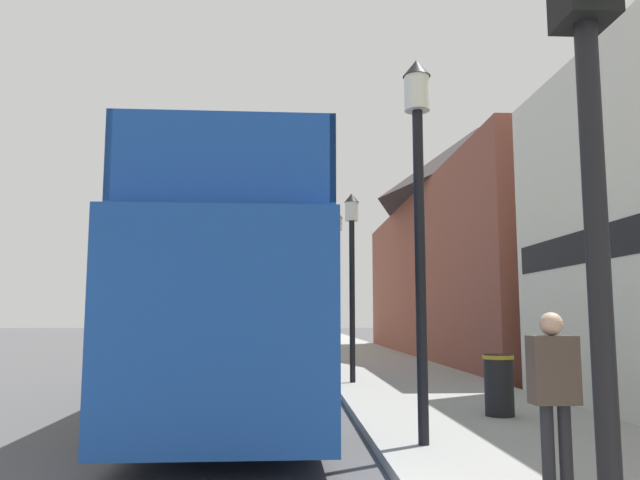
{
  "coord_description": "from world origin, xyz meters",
  "views": [
    {
      "loc": [
        4.35,
        -3.88,
        1.64
      ],
      "look_at": [
        4.87,
        6.26,
        2.9
      ],
      "focal_mm": 35.0,
      "sensor_mm": 36.0,
      "label": 1
    }
  ],
  "objects_px": {
    "traffic_signal": "(589,58)",
    "litter_bin": "(499,383)",
    "pedestrian_second": "(554,383)",
    "lamp_post_second": "(352,250)",
    "parked_car_ahead_of_bus": "(285,348)",
    "tour_bus": "(244,309)",
    "lamp_post_third": "(338,258)",
    "lamp_post_nearest": "(418,174)"
  },
  "relations": [
    {
      "from": "parked_car_ahead_of_bus",
      "to": "pedestrian_second",
      "type": "bearing_deg",
      "value": -81.57
    },
    {
      "from": "tour_bus",
      "to": "parked_car_ahead_of_bus",
      "type": "relative_size",
      "value": 2.57
    },
    {
      "from": "parked_car_ahead_of_bus",
      "to": "litter_bin",
      "type": "relative_size",
      "value": 4.5
    },
    {
      "from": "pedestrian_second",
      "to": "lamp_post_third",
      "type": "bearing_deg",
      "value": 92.07
    },
    {
      "from": "parked_car_ahead_of_bus",
      "to": "lamp_post_second",
      "type": "distance_m",
      "value": 5.24
    },
    {
      "from": "lamp_post_second",
      "to": "lamp_post_third",
      "type": "bearing_deg",
      "value": 88.13
    },
    {
      "from": "traffic_signal",
      "to": "litter_bin",
      "type": "xyz_separation_m",
      "value": [
        1.65,
        6.53,
        -2.37
      ]
    },
    {
      "from": "parked_car_ahead_of_bus",
      "to": "litter_bin",
      "type": "height_order",
      "value": "parked_car_ahead_of_bus"
    },
    {
      "from": "tour_bus",
      "to": "pedestrian_second",
      "type": "distance_m",
      "value": 7.0
    },
    {
      "from": "pedestrian_second",
      "to": "lamp_post_second",
      "type": "xyz_separation_m",
      "value": [
        -0.82,
        9.21,
        2.16
      ]
    },
    {
      "from": "traffic_signal",
      "to": "lamp_post_nearest",
      "type": "bearing_deg",
      "value": 89.68
    },
    {
      "from": "tour_bus",
      "to": "lamp_post_third",
      "type": "bearing_deg",
      "value": 74.93
    },
    {
      "from": "tour_bus",
      "to": "lamp_post_third",
      "type": "xyz_separation_m",
      "value": [
        2.55,
        10.11,
        1.91
      ]
    },
    {
      "from": "parked_car_ahead_of_bus",
      "to": "traffic_signal",
      "type": "height_order",
      "value": "traffic_signal"
    },
    {
      "from": "lamp_post_nearest",
      "to": "litter_bin",
      "type": "bearing_deg",
      "value": 51.94
    },
    {
      "from": "tour_bus",
      "to": "litter_bin",
      "type": "bearing_deg",
      "value": -27.61
    },
    {
      "from": "lamp_post_third",
      "to": "traffic_signal",
      "type": "bearing_deg",
      "value": -90.44
    },
    {
      "from": "lamp_post_second",
      "to": "litter_bin",
      "type": "distance_m",
      "value": 5.93
    },
    {
      "from": "traffic_signal",
      "to": "lamp_post_nearest",
      "type": "height_order",
      "value": "lamp_post_nearest"
    },
    {
      "from": "pedestrian_second",
      "to": "traffic_signal",
      "type": "relative_size",
      "value": 0.39
    },
    {
      "from": "traffic_signal",
      "to": "lamp_post_third",
      "type": "bearing_deg",
      "value": 89.56
    },
    {
      "from": "traffic_signal",
      "to": "litter_bin",
      "type": "bearing_deg",
      "value": 75.8
    },
    {
      "from": "parked_car_ahead_of_bus",
      "to": "pedestrian_second",
      "type": "height_order",
      "value": "pedestrian_second"
    },
    {
      "from": "parked_car_ahead_of_bus",
      "to": "litter_bin",
      "type": "xyz_separation_m",
      "value": [
        3.35,
        -9.34,
        -0.08
      ]
    },
    {
      "from": "parked_car_ahead_of_bus",
      "to": "pedestrian_second",
      "type": "distance_m",
      "value": 13.74
    },
    {
      "from": "traffic_signal",
      "to": "litter_bin",
      "type": "relative_size",
      "value": 4.22
    },
    {
      "from": "parked_car_ahead_of_bus",
      "to": "pedestrian_second",
      "type": "xyz_separation_m",
      "value": [
        2.43,
        -13.51,
        0.35
      ]
    },
    {
      "from": "parked_car_ahead_of_bus",
      "to": "tour_bus",
      "type": "bearing_deg",
      "value": -97.31
    },
    {
      "from": "pedestrian_second",
      "to": "litter_bin",
      "type": "distance_m",
      "value": 4.3
    },
    {
      "from": "tour_bus",
      "to": "traffic_signal",
      "type": "height_order",
      "value": "traffic_signal"
    },
    {
      "from": "parked_car_ahead_of_bus",
      "to": "traffic_signal",
      "type": "bearing_deg",
      "value": -85.67
    },
    {
      "from": "tour_bus",
      "to": "traffic_signal",
      "type": "xyz_separation_m",
      "value": [
        2.4,
        -8.57,
        1.22
      ]
    },
    {
      "from": "lamp_post_nearest",
      "to": "litter_bin",
      "type": "xyz_separation_m",
      "value": [
        1.63,
        2.08,
        -2.78
      ]
    },
    {
      "from": "lamp_post_third",
      "to": "pedestrian_second",
      "type": "bearing_deg",
      "value": -87.93
    },
    {
      "from": "lamp_post_nearest",
      "to": "litter_bin",
      "type": "relative_size",
      "value": 5.13
    },
    {
      "from": "tour_bus",
      "to": "litter_bin",
      "type": "relative_size",
      "value": 11.55
    },
    {
      "from": "litter_bin",
      "to": "pedestrian_second",
      "type": "bearing_deg",
      "value": -102.41
    },
    {
      "from": "lamp_post_nearest",
      "to": "lamp_post_second",
      "type": "relative_size",
      "value": 1.07
    },
    {
      "from": "traffic_signal",
      "to": "lamp_post_nearest",
      "type": "xyz_separation_m",
      "value": [
        0.02,
        4.45,
        0.41
      ]
    },
    {
      "from": "lamp_post_second",
      "to": "litter_bin",
      "type": "xyz_separation_m",
      "value": [
        1.74,
        -5.04,
        -2.59
      ]
    },
    {
      "from": "pedestrian_second",
      "to": "lamp_post_nearest",
      "type": "bearing_deg",
      "value": 108.72
    },
    {
      "from": "lamp_post_third",
      "to": "parked_car_ahead_of_bus",
      "type": "bearing_deg",
      "value": -123.19
    }
  ]
}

